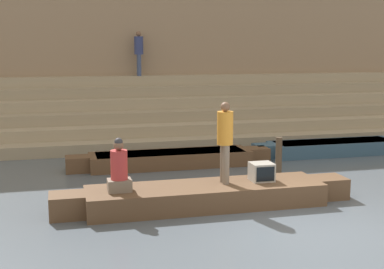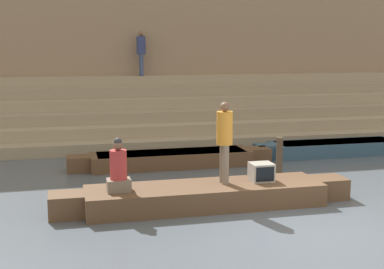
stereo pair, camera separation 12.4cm
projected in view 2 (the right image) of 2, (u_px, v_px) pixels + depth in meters
ground_plane at (312, 228)px, 10.12m from camera, size 120.00×120.00×0.00m
ghat_steps at (186, 115)px, 20.22m from camera, size 36.00×4.64×2.24m
back_wall at (174, 17)px, 21.78m from camera, size 34.20×1.28×9.12m
rowboat_main at (205, 195)px, 11.46m from camera, size 6.52×1.40×0.48m
person_standing at (225, 137)px, 11.42m from camera, size 0.35×0.35×1.76m
person_rowing at (118, 170)px, 10.89m from camera, size 0.48×0.38×1.11m
tv_set at (261, 172)px, 11.74m from camera, size 0.49×0.46×0.40m
moored_boat_shore at (335, 147)px, 16.91m from camera, size 5.34×1.13×0.42m
moored_boat_distant at (172, 159)px, 15.25m from camera, size 5.86×1.13×0.42m
mooring_post at (279, 157)px, 13.96m from camera, size 0.17×0.17×1.06m
person_on_steps at (141, 50)px, 20.71m from camera, size 0.35×0.35×1.71m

